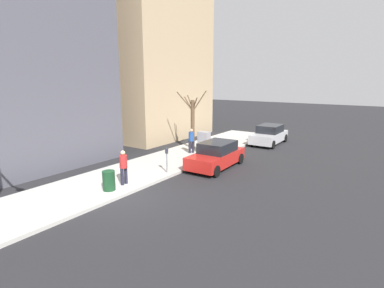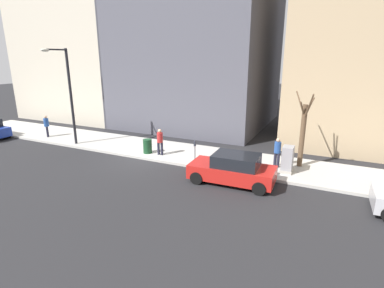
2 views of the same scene
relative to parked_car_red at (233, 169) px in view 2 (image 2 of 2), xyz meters
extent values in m
plane|color=#232326|center=(1.01, 6.34, -0.74)|extent=(120.00, 120.00, 0.00)
cube|color=#B2AFA8|center=(3.01, 6.34, -0.66)|extent=(4.00, 36.00, 0.15)
cylinder|color=black|center=(0.69, -6.55, -0.42)|extent=(0.23, 0.64, 0.64)
cube|color=red|center=(0.00, 0.05, -0.17)|extent=(1.94, 4.26, 0.70)
cube|color=black|center=(0.00, -0.15, 0.48)|extent=(1.67, 2.25, 0.60)
cylinder|color=black|center=(-0.90, 1.57, -0.42)|extent=(0.24, 0.65, 0.64)
cylinder|color=black|center=(0.80, 1.63, -0.42)|extent=(0.24, 0.65, 0.64)
cylinder|color=black|center=(-0.80, -1.52, -0.42)|extent=(0.24, 0.65, 0.64)
cylinder|color=black|center=(0.90, -1.47, -0.42)|extent=(0.24, 0.65, 0.64)
cylinder|color=black|center=(0.82, 18.63, -0.42)|extent=(0.23, 0.64, 0.64)
cylinder|color=slate|center=(1.46, 2.76, -0.06)|extent=(0.07, 0.07, 1.05)
cube|color=#2D333D|center=(1.46, 2.76, 0.61)|extent=(0.14, 0.10, 0.30)
cube|color=#A8A399|center=(2.31, -2.27, -0.50)|extent=(0.83, 0.61, 0.18)
cube|color=#939399|center=(2.31, -2.27, 0.22)|extent=(0.75, 0.55, 1.25)
cylinder|color=black|center=(1.56, 12.17, 2.66)|extent=(0.18, 0.18, 6.50)
cylinder|color=black|center=(0.76, 12.17, 5.81)|extent=(1.60, 0.10, 0.10)
ellipsoid|color=beige|center=(-0.04, 12.17, 5.76)|extent=(0.56, 0.32, 0.20)
cylinder|color=brown|center=(3.61, -2.78, 1.16)|extent=(0.28, 0.28, 3.50)
cylinder|color=brown|center=(3.35, -2.68, 2.67)|extent=(0.59, 0.30, 0.94)
cylinder|color=brown|center=(3.96, -2.95, 2.78)|extent=(0.76, 0.45, 0.92)
cylinder|color=brown|center=(4.08, -2.48, 2.84)|extent=(0.98, 0.71, 1.37)
cylinder|color=brown|center=(4.07, -2.92, 2.61)|extent=(0.98, 0.39, 1.03)
cylinder|color=brown|center=(3.17, -2.98, 2.84)|extent=(0.94, 0.49, 1.52)
cylinder|color=#14381E|center=(1.91, 6.32, -0.14)|extent=(0.56, 0.56, 0.90)
cylinder|color=#1E1E2D|center=(2.84, -1.72, -0.18)|extent=(0.16, 0.16, 0.82)
cylinder|color=#1E1E2D|center=(2.98, -1.52, -0.18)|extent=(0.16, 0.16, 0.82)
cylinder|color=#23478C|center=(2.91, -1.62, 0.54)|extent=(0.36, 0.36, 0.62)
sphere|color=tan|center=(2.91, -1.62, 0.96)|extent=(0.22, 0.22, 0.22)
cylinder|color=#1E1E2D|center=(1.93, 5.51, -0.18)|extent=(0.16, 0.16, 0.82)
cylinder|color=#1E1E2D|center=(1.94, 5.27, -0.18)|extent=(0.16, 0.16, 0.82)
cylinder|color=#A52323|center=(1.93, 5.39, 0.54)|extent=(0.36, 0.36, 0.62)
sphere|color=tan|center=(1.93, 5.39, 0.96)|extent=(0.22, 0.22, 0.22)
cylinder|color=#1E1E2D|center=(2.11, 15.70, -0.18)|extent=(0.16, 0.16, 0.82)
cylinder|color=#1E1E2D|center=(1.95, 15.52, -0.18)|extent=(0.16, 0.16, 0.82)
cylinder|color=#23478C|center=(2.03, 15.61, 0.54)|extent=(0.36, 0.36, 0.62)
sphere|color=tan|center=(2.03, 15.61, 0.96)|extent=(0.22, 0.22, 0.22)
cube|color=#4C4C56|center=(12.83, 7.56, 6.93)|extent=(12.63, 12.63, 15.33)
cube|color=#BCB29E|center=(12.39, 19.57, 6.88)|extent=(11.75, 11.75, 15.22)
camera|label=1|loc=(-8.51, 14.72, 4.32)|focal=28.00mm
camera|label=2|loc=(-13.45, -4.14, 5.36)|focal=28.00mm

